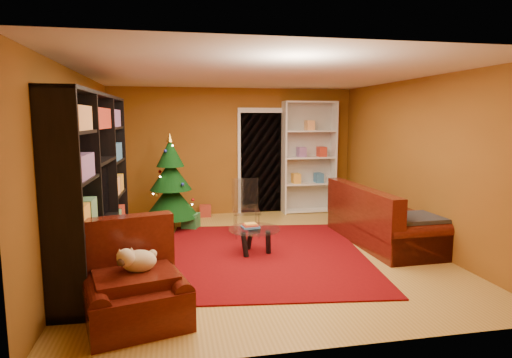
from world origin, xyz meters
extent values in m
cube|color=#AA8335|center=(0.00, 0.00, -0.03)|extent=(5.00, 5.50, 0.05)
cube|color=silver|center=(0.00, 0.00, 2.62)|extent=(5.00, 5.50, 0.05)
cube|color=brown|center=(0.00, 2.77, 1.30)|extent=(5.00, 0.05, 2.60)
cube|color=brown|center=(-2.52, 0.00, 1.30)|extent=(0.05, 5.50, 2.60)
cube|color=brown|center=(2.52, 0.00, 1.30)|extent=(0.05, 5.50, 2.60)
cube|color=#660608|center=(0.01, -0.15, 0.01)|extent=(3.28, 3.70, 0.02)
cube|color=#1F796E|center=(-1.56, 1.37, 0.15)|extent=(0.39, 0.39, 0.30)
cube|color=#236C36|center=(-0.97, 1.62, 0.14)|extent=(0.36, 0.36, 0.28)
cube|color=#9E2D21|center=(-0.63, 2.55, 0.11)|extent=(0.25, 0.25, 0.23)
camera|label=1|loc=(-1.26, -6.03, 1.97)|focal=30.00mm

